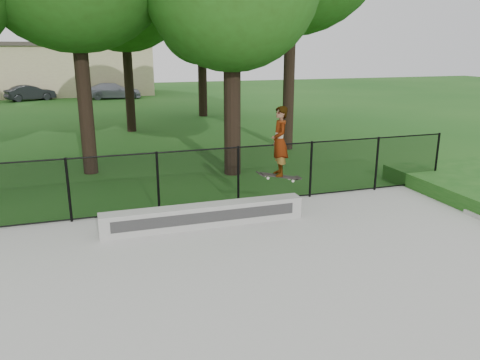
{
  "coord_description": "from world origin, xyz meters",
  "views": [
    {
      "loc": [
        -1.43,
        -4.81,
        3.9
      ],
      "look_at": [
        1.49,
        4.2,
        1.2
      ],
      "focal_mm": 35.0,
      "sensor_mm": 36.0,
      "label": 1
    }
  ],
  "objects": [
    {
      "name": "car_c",
      "position": [
        0.59,
        33.49,
        0.61
      ],
      "size": [
        3.91,
        1.83,
        1.22
      ],
      "primitive_type": "imported",
      "rotation": [
        0.0,
        0.0,
        1.54
      ],
      "color": "#9193A4",
      "rests_on": "ground"
    },
    {
      "name": "chainlink_fence",
      "position": [
        0.0,
        5.9,
        0.81
      ],
      "size": [
        16.06,
        0.06,
        1.5
      ],
      "color": "black",
      "rests_on": "concrete_slab"
    },
    {
      "name": "distant_building",
      "position": [
        -2.0,
        38.0,
        2.16
      ],
      "size": [
        12.4,
        6.4,
        4.3
      ],
      "color": "#C8BD8C",
      "rests_on": "ground"
    },
    {
      "name": "skater_airborne",
      "position": [
        2.49,
        4.46,
        1.88
      ],
      "size": [
        0.83,
        0.61,
        1.7
      ],
      "color": "black",
      "rests_on": "ground"
    },
    {
      "name": "car_b",
      "position": [
        -5.46,
        34.04,
        0.58
      ],
      "size": [
        3.4,
        2.35,
        1.15
      ],
      "primitive_type": "imported",
      "rotation": [
        0.0,
        0.0,
        1.97
      ],
      "color": "black",
      "rests_on": "ground"
    },
    {
      "name": "grind_ledge",
      "position": [
        0.83,
        4.7,
        0.31
      ],
      "size": [
        4.52,
        0.4,
        0.49
      ],
      "primitive_type": "cube",
      "color": "#9A9995",
      "rests_on": "concrete_slab"
    }
  ]
}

